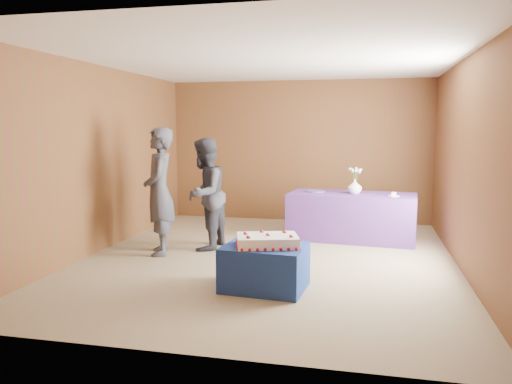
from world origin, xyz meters
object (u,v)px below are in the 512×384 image
(sheet_cake, at_px, (267,241))
(guest_left, at_px, (159,191))
(vase, at_px, (355,187))
(serving_table, at_px, (352,216))
(guest_right, at_px, (205,194))
(cake_table, at_px, (265,267))

(sheet_cake, relative_size, guest_left, 0.44)
(vase, distance_m, guest_left, 3.09)
(serving_table, xyz_separation_m, vase, (0.04, -0.03, 0.49))
(vase, bearing_deg, serving_table, 141.55)
(sheet_cake, distance_m, guest_right, 2.12)
(cake_table, relative_size, guest_right, 0.54)
(vase, xyz_separation_m, guest_right, (-2.16, -1.10, -0.04))
(guest_right, bearing_deg, vase, 121.88)
(cake_table, distance_m, guest_left, 2.25)
(sheet_cake, bearing_deg, guest_left, 129.39)
(guest_left, distance_m, guest_right, 0.69)
(cake_table, distance_m, vase, 2.95)
(cake_table, relative_size, vase, 3.84)
(serving_table, distance_m, guest_right, 2.44)
(guest_left, xyz_separation_m, guest_right, (0.53, 0.43, -0.08))
(sheet_cake, distance_m, vase, 2.92)
(cake_table, height_order, serving_table, serving_table)
(sheet_cake, height_order, guest_left, guest_left)
(guest_right, bearing_deg, cake_table, 42.08)
(sheet_cake, bearing_deg, guest_right, 111.14)
(guest_left, bearing_deg, sheet_cake, 33.49)
(cake_table, xyz_separation_m, vase, (0.91, 2.74, 0.62))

